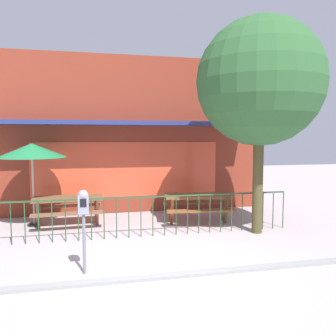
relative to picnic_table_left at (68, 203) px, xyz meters
The scene contains 9 objects.
ground 3.94m from the picnic_table_left, 63.47° to the right, with size 40.00×40.00×0.00m, color #B0A2A6.
pub_storefront 2.95m from the picnic_table_left, 41.70° to the left, with size 8.86×1.42×4.85m.
patio_fence_front 2.27m from the picnic_table_left, 40.03° to the right, with size 7.46×0.04×0.97m.
picnic_table_left is the anchor object (origin of this frame).
picnic_table_right 3.49m from the picnic_table_left, ahead, with size 1.96×1.58×0.79m.
patio_umbrella 1.66m from the picnic_table_left, 166.15° to the left, with size 1.78×1.78×2.19m.
parking_meter_far 3.53m from the picnic_table_left, 82.45° to the right, with size 0.18×0.17×1.47m.
street_tree 5.77m from the picnic_table_left, 20.52° to the right, with size 3.05×3.05×5.19m.
curb_edge 4.35m from the picnic_table_left, 66.25° to the right, with size 12.40×0.20×0.11m, color gray.
Camera 1 is at (-1.17, -6.05, 2.38)m, focal length 37.48 mm.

